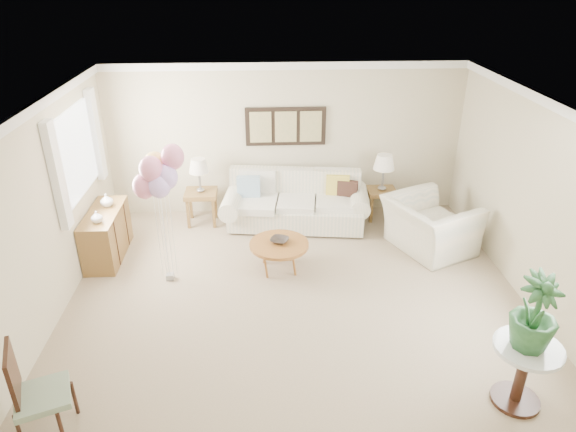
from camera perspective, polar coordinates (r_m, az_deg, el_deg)
The scene contains 18 objects.
ground_plane at distance 6.72m, azimuth 1.07°, elevation -10.32°, with size 6.00×6.00×0.00m, color tan.
room_shell at distance 5.98m, azimuth 0.08°, elevation 2.79°, with size 6.04×6.04×2.60m.
wall_art_triptych at distance 8.71m, azimuth -0.26°, elevation 9.91°, with size 1.35×0.06×0.65m.
sofa at distance 8.63m, azimuth 0.92°, elevation 1.26°, with size 2.55×1.18×0.90m.
end_table_left at distance 8.74m, azimuth -9.63°, elevation 2.14°, with size 0.53×0.48×0.58m.
end_table_right at distance 8.96m, azimuth 10.34°, elevation 2.40°, with size 0.48×0.44×0.53m.
lamp_left at distance 8.53m, azimuth -9.90°, elevation 5.40°, with size 0.33×0.33×0.58m.
lamp_right at distance 8.75m, azimuth 10.63°, elevation 5.78°, with size 0.36×0.36×0.63m.
coffee_table at distance 7.32m, azimuth -0.99°, elevation -3.27°, with size 0.85×0.85×0.43m.
decor_bowl at distance 7.31m, azimuth -0.95°, elevation -2.72°, with size 0.26×0.26×0.06m, color #2E2723.
armchair at distance 8.14m, azimuth 15.43°, elevation -1.02°, with size 1.23×1.08×0.80m, color beige.
side_table at distance 5.68m, azimuth 24.85°, elevation -14.35°, with size 0.66×0.66×0.71m.
potted_plant at distance 5.35m, azimuth 25.79°, elevation -9.65°, with size 0.44×0.44×0.78m, color #1E4C25.
accent_chair at distance 5.48m, azimuth -26.48°, elevation -16.94°, with size 0.61×0.61×0.97m.
credenza at distance 8.13m, azimuth -19.52°, elevation -1.94°, with size 0.46×1.20×0.74m.
vase_white at distance 7.65m, azimuth -20.49°, elevation -0.09°, with size 0.16×0.16×0.17m, color silver.
vase_sage at distance 8.10m, azimuth -19.52°, elevation 1.67°, with size 0.19×0.19×0.20m, color beige.
balloon_cluster at distance 6.73m, azimuth -14.24°, elevation 4.58°, with size 0.66×0.57×1.98m.
Camera 1 is at (-0.42, -5.38, 4.02)m, focal length 32.00 mm.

